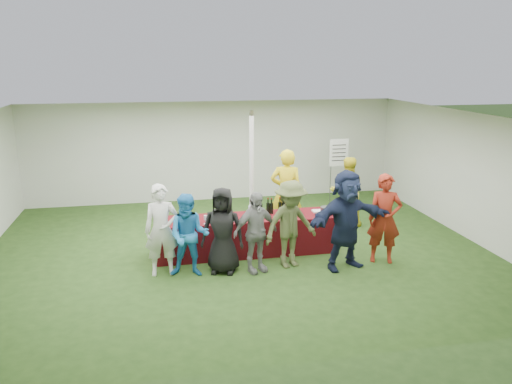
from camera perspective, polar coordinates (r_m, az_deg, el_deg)
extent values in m
plane|color=#284719|center=(10.22, -1.99, -6.71)|extent=(60.00, 60.00, 0.00)
plane|color=white|center=(13.68, -4.78, 4.68)|extent=(10.00, 0.00, 10.00)
plane|color=white|center=(6.08, 4.11, -8.45)|extent=(10.00, 0.00, 10.00)
plane|color=white|center=(11.67, 22.96, 1.78)|extent=(0.00, 8.00, 8.00)
plane|color=white|center=(9.56, -2.14, 8.52)|extent=(10.00, 10.00, 0.00)
cylinder|color=silver|center=(11.04, -0.51, 2.27)|extent=(0.10, 0.10, 2.70)
cube|color=#59090C|center=(9.99, -1.13, -4.91)|extent=(3.60, 0.80, 0.75)
cylinder|color=black|center=(10.01, 0.55, -1.95)|extent=(0.07, 0.07, 0.22)
cylinder|color=black|center=(9.97, 0.56, -1.13)|extent=(0.03, 0.03, 0.08)
cylinder|color=maroon|center=(9.95, 0.56, -0.84)|extent=(0.03, 0.03, 0.02)
cylinder|color=black|center=(10.07, 1.38, -1.86)|extent=(0.07, 0.07, 0.22)
cylinder|color=black|center=(10.03, 1.38, -1.03)|extent=(0.03, 0.03, 0.08)
cylinder|color=maroon|center=(10.01, 1.38, -0.74)|extent=(0.03, 0.03, 0.02)
cylinder|color=black|center=(10.06, 1.78, -1.88)|extent=(0.07, 0.07, 0.22)
cylinder|color=black|center=(10.01, 1.78, -1.06)|extent=(0.03, 0.03, 0.08)
cylinder|color=maroon|center=(10.00, 1.79, -0.77)|extent=(0.03, 0.03, 0.02)
cylinder|color=black|center=(10.12, 2.74, -1.78)|extent=(0.07, 0.07, 0.22)
cylinder|color=black|center=(10.08, 2.75, -0.96)|extent=(0.03, 0.03, 0.08)
cylinder|color=maroon|center=(10.07, 2.75, -0.67)|extent=(0.03, 0.03, 0.02)
cylinder|color=black|center=(10.14, 3.15, -1.75)|extent=(0.07, 0.07, 0.22)
cylinder|color=black|center=(10.10, 3.16, -0.94)|extent=(0.03, 0.03, 0.08)
cylinder|color=maroon|center=(10.08, 3.17, -0.65)|extent=(0.03, 0.03, 0.02)
cylinder|color=black|center=(10.19, 3.92, -1.68)|extent=(0.07, 0.07, 0.22)
cylinder|color=black|center=(10.15, 3.93, -0.87)|extent=(0.03, 0.03, 0.08)
cylinder|color=maroon|center=(10.13, 3.94, -0.58)|extent=(0.03, 0.03, 0.02)
cylinder|color=black|center=(10.22, 4.62, -1.64)|extent=(0.07, 0.07, 0.22)
cylinder|color=black|center=(10.18, 4.64, -0.83)|extent=(0.03, 0.03, 0.08)
cylinder|color=maroon|center=(10.17, 4.64, -0.54)|extent=(0.03, 0.03, 0.02)
cylinder|color=silver|center=(9.47, -9.06, -3.81)|extent=(0.06, 0.06, 0.00)
cylinder|color=silver|center=(9.46, -9.07, -3.59)|extent=(0.01, 0.01, 0.07)
cylinder|color=silver|center=(9.44, -9.09, -3.13)|extent=(0.06, 0.06, 0.08)
cylinder|color=#4F0813|center=(9.44, -9.08, -3.30)|extent=(0.05, 0.05, 0.02)
cylinder|color=silver|center=(9.48, -7.30, -3.73)|extent=(0.06, 0.06, 0.00)
cylinder|color=silver|center=(9.47, -7.31, -3.50)|extent=(0.01, 0.01, 0.07)
cylinder|color=silver|center=(9.44, -7.32, -3.04)|extent=(0.06, 0.06, 0.08)
cylinder|color=#4F0813|center=(9.45, -7.32, -3.22)|extent=(0.05, 0.05, 0.02)
cylinder|color=silver|center=(9.52, -5.80, -3.61)|extent=(0.06, 0.06, 0.00)
cylinder|color=silver|center=(9.50, -5.80, -3.39)|extent=(0.01, 0.01, 0.07)
cylinder|color=silver|center=(9.48, -5.82, -2.93)|extent=(0.06, 0.06, 0.08)
cylinder|color=silver|center=(9.58, -2.70, -3.41)|extent=(0.06, 0.06, 0.00)
cylinder|color=silver|center=(9.57, -2.70, -3.19)|extent=(0.01, 0.01, 0.07)
cylinder|color=silver|center=(9.55, -2.71, -2.73)|extent=(0.06, 0.06, 0.08)
cylinder|color=#4F0813|center=(9.56, -2.70, -2.90)|extent=(0.05, 0.05, 0.02)
cylinder|color=silver|center=(9.93, -0.69, -2.15)|extent=(0.07, 0.07, 0.20)
cylinder|color=silver|center=(9.90, -0.69, -1.51)|extent=(0.03, 0.03, 0.03)
cube|color=white|center=(10.28, 7.17, -2.18)|extent=(0.25, 0.18, 0.03)
cylinder|color=slate|center=(10.03, 7.97, -2.19)|extent=(0.21, 0.21, 0.18)
cylinder|color=slate|center=(13.15, 8.46, 0.58)|extent=(0.02, 0.02, 1.10)
cylinder|color=slate|center=(13.29, 10.09, 0.66)|extent=(0.02, 0.02, 1.10)
cube|color=white|center=(13.03, 9.45, 4.46)|extent=(0.50, 0.02, 0.70)
cube|color=black|center=(12.98, 9.51, 5.32)|extent=(0.36, 0.01, 0.02)
cube|color=black|center=(13.00, 9.49, 4.88)|extent=(0.36, 0.01, 0.02)
cube|color=black|center=(13.01, 9.47, 4.45)|extent=(0.36, 0.01, 0.02)
cube|color=black|center=(13.03, 9.45, 4.02)|extent=(0.36, 0.01, 0.02)
cube|color=black|center=(13.05, 9.43, 3.59)|extent=(0.36, 0.01, 0.02)
imported|color=yellow|center=(10.93, 3.47, -0.01)|extent=(0.79, 0.63, 1.91)
imported|color=yellow|center=(11.70, 10.34, 0.05)|extent=(0.83, 0.67, 1.62)
imported|color=silver|center=(9.02, -10.73, -4.31)|extent=(0.61, 0.41, 1.67)
imported|color=#2179C0|center=(8.91, -7.66, -4.96)|extent=(0.84, 0.71, 1.51)
imported|color=black|center=(8.99, -3.84, -4.41)|extent=(0.89, 0.71, 1.58)
imported|color=gray|center=(9.00, -0.07, -4.62)|extent=(0.96, 0.64, 1.51)
imported|color=#4D562E|center=(9.22, 3.97, -3.71)|extent=(1.20, 0.90, 1.65)
imported|color=#171F39|center=(9.26, 10.26, -3.15)|extent=(1.81, 0.99, 1.86)
imported|color=maroon|center=(9.72, 14.48, -2.97)|extent=(0.72, 0.59, 1.71)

